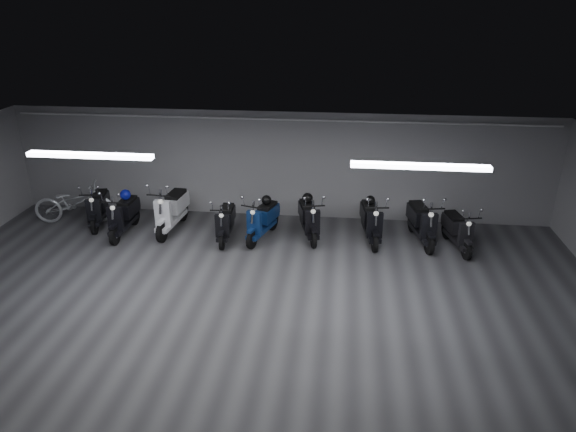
# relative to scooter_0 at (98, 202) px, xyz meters

# --- Properties ---
(floor) EXTENTS (14.00, 10.00, 0.01)m
(floor) POSITION_rel_scooter_0_xyz_m (4.49, -3.86, -0.64)
(floor) COLOR #3E3E40
(floor) RESTS_ON ground
(ceiling) EXTENTS (14.00, 10.00, 0.01)m
(ceiling) POSITION_rel_scooter_0_xyz_m (4.49, -3.86, 2.17)
(ceiling) COLOR gray
(ceiling) RESTS_ON ground
(back_wall) EXTENTS (14.00, 0.01, 2.80)m
(back_wall) POSITION_rel_scooter_0_xyz_m (4.49, 1.15, 0.76)
(back_wall) COLOR gray
(back_wall) RESTS_ON ground
(fluor_strip_left) EXTENTS (2.40, 0.18, 0.08)m
(fluor_strip_left) POSITION_rel_scooter_0_xyz_m (1.49, -2.86, 2.10)
(fluor_strip_left) COLOR white
(fluor_strip_left) RESTS_ON ceiling
(fluor_strip_right) EXTENTS (2.40, 0.18, 0.08)m
(fluor_strip_right) POSITION_rel_scooter_0_xyz_m (7.49, -2.86, 2.10)
(fluor_strip_right) COLOR white
(fluor_strip_right) RESTS_ON ceiling
(conduit) EXTENTS (13.60, 0.05, 0.05)m
(conduit) POSITION_rel_scooter_0_xyz_m (4.49, 1.06, 1.98)
(conduit) COLOR white
(conduit) RESTS_ON back_wall
(scooter_0) EXTENTS (0.91, 1.79, 1.27)m
(scooter_0) POSITION_rel_scooter_0_xyz_m (0.00, 0.00, 0.00)
(scooter_0) COLOR black
(scooter_0) RESTS_ON floor
(scooter_1) EXTENTS (0.61, 1.78, 1.32)m
(scooter_1) POSITION_rel_scooter_0_xyz_m (0.87, -0.48, 0.03)
(scooter_1) COLOR black
(scooter_1) RESTS_ON floor
(scooter_2) EXTENTS (0.82, 2.01, 1.46)m
(scooter_2) POSITION_rel_scooter_0_xyz_m (1.98, -0.15, 0.09)
(scooter_2) COLOR white
(scooter_2) RESTS_ON floor
(scooter_3) EXTENTS (0.61, 1.64, 1.20)m
(scooter_3) POSITION_rel_scooter_0_xyz_m (3.42, -0.51, -0.03)
(scooter_3) COLOR black
(scooter_3) RESTS_ON floor
(scooter_4) EXTENTS (1.06, 1.82, 1.28)m
(scooter_4) POSITION_rel_scooter_0_xyz_m (4.29, -0.36, 0.01)
(scooter_4) COLOR navy
(scooter_4) RESTS_ON floor
(scooter_5) EXTENTS (1.00, 1.82, 1.29)m
(scooter_5) POSITION_rel_scooter_0_xyz_m (5.40, -0.16, 0.01)
(scooter_5) COLOR black
(scooter_5) RESTS_ON floor
(scooter_7) EXTENTS (0.84, 1.87, 1.34)m
(scooter_7) POSITION_rel_scooter_0_xyz_m (6.88, -0.18, 0.04)
(scooter_7) COLOR black
(scooter_7) RESTS_ON floor
(scooter_8) EXTENTS (0.96, 1.92, 1.37)m
(scooter_8) POSITION_rel_scooter_0_xyz_m (8.07, -0.15, 0.05)
(scooter_8) COLOR black
(scooter_8) RESTS_ON floor
(scooter_9) EXTENTS (0.91, 1.72, 1.22)m
(scooter_9) POSITION_rel_scooter_0_xyz_m (8.86, -0.40, -0.02)
(scooter_9) COLOR black
(scooter_9) RESTS_ON floor
(bicycle) EXTENTS (2.09, 1.07, 1.29)m
(bicycle) POSITION_rel_scooter_0_xyz_m (-0.70, 0.11, 0.01)
(bicycle) COLOR silver
(bicycle) RESTS_ON floor
(helmet_0) EXTENTS (0.24, 0.24, 0.24)m
(helmet_0) POSITION_rel_scooter_0_xyz_m (4.36, -0.13, 0.28)
(helmet_0) COLOR black
(helmet_0) RESTS_ON scooter_4
(helmet_1) EXTENTS (0.26, 0.26, 0.26)m
(helmet_1) POSITION_rel_scooter_0_xyz_m (5.34, 0.08, 0.30)
(helmet_1) COLOR black
(helmet_1) RESTS_ON scooter_5
(helmet_2) EXTENTS (0.26, 0.26, 0.26)m
(helmet_2) POSITION_rel_scooter_0_xyz_m (0.87, -0.23, 0.31)
(helmet_2) COLOR navy
(helmet_2) RESTS_ON scooter_1
(helmet_3) EXTENTS (0.23, 0.23, 0.23)m
(helmet_3) POSITION_rel_scooter_0_xyz_m (6.85, 0.07, 0.31)
(helmet_3) COLOR black
(helmet_3) RESTS_ON scooter_7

